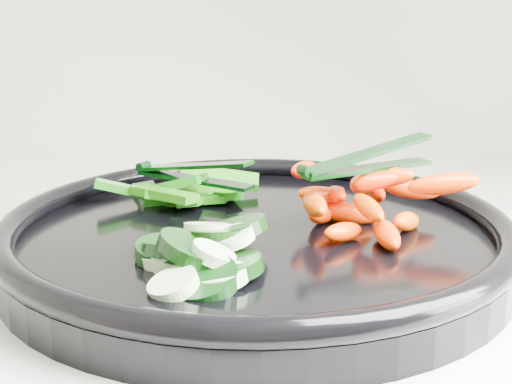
# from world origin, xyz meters

# --- Properties ---
(veggie_tray) EXTENTS (0.45, 0.45, 0.04)m
(veggie_tray) POSITION_xyz_m (-0.63, 1.62, 0.95)
(veggie_tray) COLOR black
(veggie_tray) RESTS_ON counter
(cucumber_pile) EXTENTS (0.10, 0.12, 0.04)m
(cucumber_pile) POSITION_xyz_m (-0.67, 1.55, 0.96)
(cucumber_pile) COLOR black
(cucumber_pile) RESTS_ON veggie_tray
(carrot_pile) EXTENTS (0.14, 0.16, 0.05)m
(carrot_pile) POSITION_xyz_m (-0.56, 1.64, 0.97)
(carrot_pile) COLOR #FA5D00
(carrot_pile) RESTS_ON veggie_tray
(pepper_pile) EXTENTS (0.13, 0.09, 0.04)m
(pepper_pile) POSITION_xyz_m (-0.70, 1.69, 0.96)
(pepper_pile) COLOR #23720A
(pepper_pile) RESTS_ON veggie_tray
(tong_carrot) EXTENTS (0.10, 0.08, 0.02)m
(tong_carrot) POSITION_xyz_m (-0.56, 1.64, 1.00)
(tong_carrot) COLOR black
(tong_carrot) RESTS_ON carrot_pile
(tong_pepper) EXTENTS (0.11, 0.06, 0.02)m
(tong_pepper) POSITION_xyz_m (-0.70, 1.69, 0.98)
(tong_pepper) COLOR black
(tong_pepper) RESTS_ON pepper_pile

